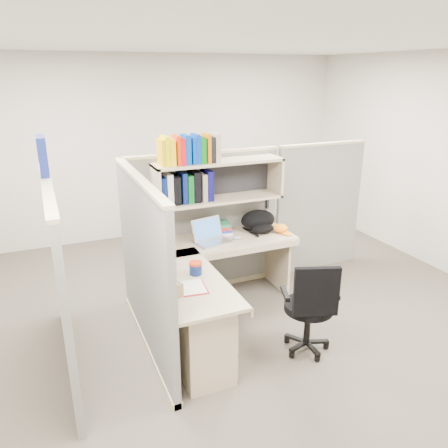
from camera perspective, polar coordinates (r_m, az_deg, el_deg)
name	(u,v)px	position (r m, az deg, el deg)	size (l,w,h in m)	color
ground	(236,325)	(4.56, 1.64, -13.10)	(6.00, 6.00, 0.00)	#38322B
room_shell	(238,169)	(3.93, 1.86, 7.25)	(6.00, 6.00, 6.00)	#BCB7AA
cubicle	(185,232)	(4.41, -5.05, -1.11)	(3.79, 1.84, 1.95)	slate
desk	(209,309)	(3.97, -2.01, -11.01)	(1.74, 1.75, 0.73)	tan
laptop	(213,232)	(4.57, -1.43, -0.99)	(0.35, 0.35, 0.25)	#ADADB1
backpack	(260,221)	(4.92, 4.75, 0.33)	(0.40, 0.31, 0.24)	black
orange_cap	(280,228)	(4.95, 7.34, -0.53)	(0.17, 0.19, 0.09)	orange
snack_canister	(196,268)	(3.91, -3.72, -5.75)	(0.12, 0.12, 0.12)	navy
tissue_box	(174,286)	(3.54, -6.60, -8.08)	(0.11, 0.11, 0.18)	#8D7450
mouse	(237,238)	(4.70, 1.72, -1.82)	(0.10, 0.06, 0.04)	#8998C2
paper_cup	(211,230)	(4.83, -1.76, -0.84)	(0.07, 0.07, 0.10)	silver
book_stack	(223,227)	(4.89, -0.19, -0.45)	(0.18, 0.24, 0.12)	gray
loose_paper	(192,287)	(3.71, -4.14, -8.19)	(0.20, 0.26, 0.00)	silver
task_chair	(309,321)	(4.07, 11.03, -12.34)	(0.53, 0.50, 0.93)	black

